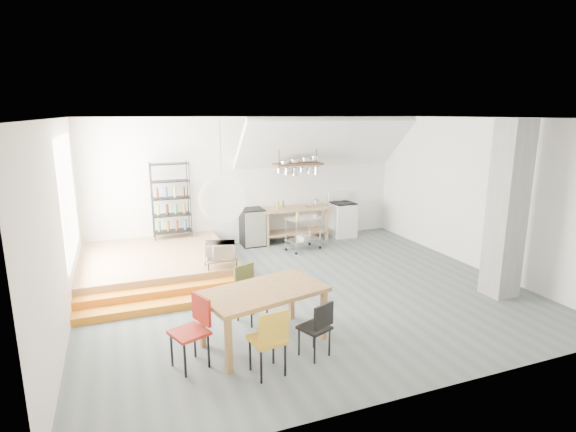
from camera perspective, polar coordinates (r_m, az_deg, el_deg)
name	(u,v)px	position (r m, az deg, el deg)	size (l,w,h in m)	color
floor	(303,290)	(8.66, 1.89, -9.33)	(8.00, 8.00, 0.00)	#545F62
wall_back	(250,181)	(11.45, -4.91, 4.43)	(8.00, 0.04, 3.20)	silver
wall_left	(60,227)	(7.61, -26.96, -1.25)	(0.04, 7.00, 3.20)	silver
wall_right	(476,194)	(10.40, 22.72, 2.62)	(0.04, 7.00, 3.20)	silver
ceiling	(304,118)	(8.02, 2.06, 12.34)	(8.00, 7.00, 0.02)	white
slope_ceiling	(325,143)	(11.43, 4.67, 9.22)	(4.40, 1.80, 0.15)	white
window_pane	(69,197)	(9.04, -26.09, 2.17)	(0.02, 2.50, 2.20)	white
platform	(157,263)	(9.89, -16.35, -5.76)	(3.00, 3.00, 0.40)	#9A7A4D
step_lower	(168,305)	(8.12, -15.05, -10.86)	(3.00, 0.35, 0.13)	orange
step_upper	(165,294)	(8.41, -15.34, -9.53)	(3.00, 0.35, 0.27)	orange
concrete_column	(507,210)	(8.88, 26.05, 0.69)	(0.50, 0.50, 3.20)	gray
kitchen_counter	(295,218)	(11.66, 0.87, -0.24)	(1.80, 0.60, 0.91)	#9A7A4D
stove	(342,219)	(12.27, 6.93, -0.36)	(0.60, 0.60, 1.18)	white
pot_rack	(299,167)	(11.23, 1.45, 6.25)	(1.20, 0.50, 1.43)	#402819
wire_shelving	(171,199)	(10.82, -14.66, 2.10)	(0.88, 0.38, 1.80)	black
microwave_shelf	(221,259)	(8.75, -8.55, -5.43)	(0.60, 0.40, 0.16)	#9A7A4D
paper_lantern	(222,199)	(5.83, -8.35, 2.10)	(0.60, 0.60, 0.60)	white
dining_table	(263,295)	(6.53, -3.14, -10.03)	(1.92, 1.36, 0.82)	brown
chair_mustard	(270,336)	(5.82, -2.32, -15.04)	(0.47, 0.47, 0.92)	gold
chair_black	(318,325)	(6.26, 3.83, -13.62)	(0.48, 0.48, 0.81)	black
chair_olive	(249,288)	(7.32, -4.99, -9.08)	(0.55, 0.55, 0.91)	brown
chair_red	(194,325)	(6.17, -11.84, -13.43)	(0.56, 0.56, 0.95)	#B22519
rolling_cart	(303,229)	(10.93, 1.95, -1.66)	(0.92, 0.68, 0.82)	silver
mini_fridge	(252,227)	(11.38, -4.55, -1.41)	(0.56, 0.56, 0.95)	black
microwave	(220,250)	(8.70, -8.59, -4.33)	(0.57, 0.38, 0.31)	beige
bowl	(307,206)	(11.66, 2.38, 1.32)	(0.22, 0.22, 0.05)	silver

